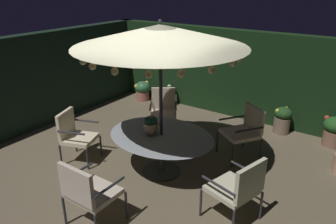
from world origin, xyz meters
TOP-DOWN VIEW (x-y plane):
  - ground_plane at (0.00, 0.00)m, footprint 6.89×6.86m
  - hedge_backdrop_rear at (0.00, 3.28)m, footprint 6.89×0.30m
  - hedge_backdrop_left at (-3.29, 0.00)m, footprint 0.30×6.86m
  - patio_dining_table at (0.24, 0.08)m, footprint 1.88×1.49m
  - patio_umbrella at (0.24, 0.08)m, footprint 2.70×2.70m
  - centerpiece_planter at (0.09, -0.01)m, footprint 0.25×0.25m
  - patio_chair_north at (-0.70, 1.46)m, footprint 0.79×0.79m
  - patio_chair_northeast at (-1.33, -0.48)m, footprint 0.73×0.72m
  - patio_chair_east at (0.23, -1.59)m, footprint 0.66×0.61m
  - patio_chair_southeast at (1.84, -0.36)m, footprint 0.76×0.78m
  - patio_chair_south at (1.19, 1.45)m, footprint 0.86×0.86m
  - potted_plant_right_near at (-1.55, 2.96)m, footprint 0.38×0.38m
  - potted_plant_right_far at (1.50, 2.89)m, footprint 0.38×0.38m
  - potted_plant_back_left at (-2.37, 2.80)m, footprint 0.44×0.44m
  - potted_plant_left_far at (2.55, 2.89)m, footprint 0.47×0.46m

SIDE VIEW (x-z plane):
  - ground_plane at x=0.00m, z-range -0.02..0.00m
  - potted_plant_right_near at x=-1.55m, z-range -0.01..0.51m
  - potted_plant_back_left at x=-2.37m, z-range 0.03..0.57m
  - potted_plant_right_far at x=1.50m, z-range 0.02..0.62m
  - potted_plant_left_far at x=2.55m, z-range 0.03..0.64m
  - patio_chair_north at x=-0.70m, z-range 0.06..1.04m
  - patio_chair_northeast at x=-1.33m, z-range 0.07..1.03m
  - patio_chair_south at x=1.19m, z-range 0.08..1.06m
  - patio_chair_southeast at x=1.84m, z-range 0.08..1.08m
  - patio_chair_east at x=0.23m, z-range 0.08..1.08m
  - patio_dining_table at x=0.24m, z-range 0.24..0.97m
  - centerpiece_planter at x=0.09m, z-range 0.75..1.10m
  - hedge_backdrop_rear at x=0.00m, z-range 0.00..2.10m
  - hedge_backdrop_left at x=-3.29m, z-range 0.00..2.10m
  - patio_umbrella at x=0.24m, z-range 1.07..3.70m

